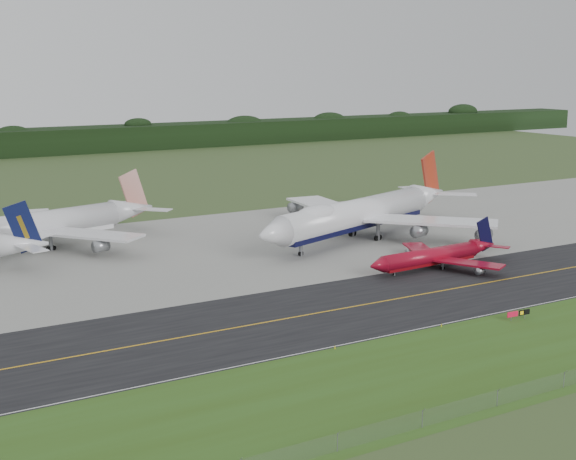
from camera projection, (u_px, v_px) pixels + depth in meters
The scene contains 13 objects.
ground at pixel (383, 294), 150.19m from camera, with size 600.00×600.00×0.00m, color #2B441F.
grass_verge at pixel (523, 350), 120.49m from camera, with size 400.00×30.00×0.01m, color #325017.
taxiway at pixel (396, 299), 146.79m from camera, with size 400.00×32.00×0.02m, color black.
apron at pixel (257, 242), 193.46m from camera, with size 400.00×78.00×0.01m, color gray.
taxiway_centreline at pixel (396, 299), 146.79m from camera, with size 400.00×0.40×0.00m, color gold.
taxiway_edge_line at pixel (453, 322), 133.64m from camera, with size 400.00×0.25×0.00m, color silver.
horizon_treeline at pixel (39, 143), 381.35m from camera, with size 700.00×25.00×12.00m.
jet_ba_747 at pixel (362, 213), 195.79m from camera, with size 73.83×59.42×19.18m.
jet_red_737 at pixel (436, 256), 168.71m from camera, with size 35.18×28.65×9.50m.
jet_star_tail at pixel (42, 226), 186.10m from camera, with size 61.28×50.28×16.33m.
taxiway_sign at pixel (518, 313), 134.62m from camera, with size 4.76×0.48×1.59m.
edge_marker_left at pixel (335, 348), 120.86m from camera, with size 0.16×0.16×0.50m, color yellow.
edge_marker_center at pixel (441, 326), 131.05m from camera, with size 0.16×0.16×0.50m, color yellow.
Camera 1 is at (-87.74, -116.39, 42.11)m, focal length 50.00 mm.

